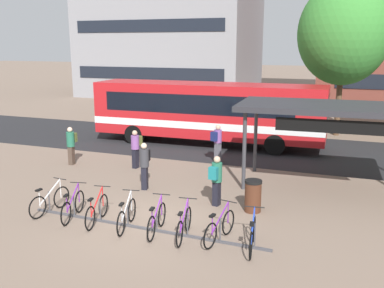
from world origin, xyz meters
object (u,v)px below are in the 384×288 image
parked_bicycle_red_2 (97,211)px  parked_bicycle_purple_4 (157,220)px  parked_bicycle_purple_1 (73,206)px  commuter_navy_pack_3 (217,141)px  commuter_olive_pack_1 (136,146)px  parked_bicycle_white_0 (50,201)px  commuter_olive_pack_4 (71,143)px  parked_bicycle_silver_3 (127,215)px  transit_shelter (336,110)px  commuter_teal_pack_2 (216,178)px  parked_bicycle_blue_7 (252,236)px  parked_bicycle_purple_6 (220,228)px  parked_bicycle_purple_5 (184,225)px  city_bus (209,111)px  commuter_black_pack_0 (145,163)px  street_tree_1 (344,33)px  trash_bin (253,196)px

parked_bicycle_red_2 → parked_bicycle_purple_4: size_ratio=0.99×
parked_bicycle_purple_1 → commuter_navy_pack_3: 7.93m
parked_bicycle_purple_4 → commuter_olive_pack_1: bearing=24.5°
parked_bicycle_white_0 → commuter_olive_pack_4: commuter_olive_pack_4 is taller
parked_bicycle_silver_3 → transit_shelter: 8.26m
commuter_teal_pack_2 → parked_bicycle_blue_7: bearing=-137.0°
parked_bicycle_purple_1 → parked_bicycle_purple_6: size_ratio=1.00×
parked_bicycle_silver_3 → parked_bicycle_blue_7: same height
parked_bicycle_purple_5 → commuter_navy_pack_3: size_ratio=1.00×
city_bus → parked_bicycle_purple_6: size_ratio=7.11×
parked_bicycle_purple_6 → parked_bicycle_purple_4: bearing=105.2°
city_bus → parked_bicycle_purple_1: bearing=-95.0°
commuter_black_pack_0 → street_tree_1: bearing=142.7°
parked_bicycle_purple_4 → commuter_black_pack_0: bearing=23.3°
commuter_navy_pack_3 → trash_bin: bearing=-126.5°
parked_bicycle_blue_7 → commuter_navy_pack_3: size_ratio=1.00×
parked_bicycle_purple_6 → parked_bicycle_purple_1: bearing=101.8°
parked_bicycle_purple_1 → street_tree_1: 18.04m
parked_bicycle_blue_7 → commuter_teal_pack_2: (-1.80, 2.65, 0.57)m
parked_bicycle_purple_4 → commuter_olive_pack_1: 6.74m
street_tree_1 → parked_bicycle_purple_4: bearing=-104.6°
parked_bicycle_white_0 → transit_shelter: bearing=-49.0°
commuter_black_pack_0 → commuter_navy_pack_3: 4.59m
parked_bicycle_purple_6 → trash_bin: bearing=2.5°
parked_bicycle_purple_1 → commuter_navy_pack_3: (2.22, 7.59, 0.61)m
parked_bicycle_purple_5 → commuter_navy_pack_3: commuter_navy_pack_3 is taller
parked_bicycle_red_2 → parked_bicycle_purple_6: same height
city_bus → street_tree_1: bearing=36.4°
parked_bicycle_purple_5 → parked_bicycle_blue_7: (1.89, -0.00, 0.00)m
parked_bicycle_white_0 → street_tree_1: size_ratio=0.20×
parked_bicycle_purple_6 → city_bus: bearing=31.0°
parked_bicycle_purple_6 → commuter_navy_pack_3: bearing=28.8°
commuter_olive_pack_4 → street_tree_1: size_ratio=0.19×
parked_bicycle_purple_5 → transit_shelter: transit_shelter is taller
parked_bicycle_silver_3 → commuter_teal_pack_2: commuter_teal_pack_2 is taller
parked_bicycle_purple_5 → commuter_black_pack_0: commuter_black_pack_0 is taller
commuter_teal_pack_2 → commuter_olive_pack_4: (-7.45, 2.56, 0.00)m
commuter_navy_pack_3 → commuter_olive_pack_4: bearing=138.0°
parked_bicycle_white_0 → street_tree_1: street_tree_1 is taller
transit_shelter → trash_bin: size_ratio=6.78×
parked_bicycle_blue_7 → trash_bin: bearing=4.2°
parked_bicycle_silver_3 → parked_bicycle_blue_7: bearing=-102.1°
parked_bicycle_red_2 → commuter_olive_pack_1: commuter_olive_pack_1 is taller
parked_bicycle_purple_4 → commuter_olive_pack_4: 8.34m
parked_bicycle_white_0 → commuter_teal_pack_2: (4.69, 2.41, 0.57)m
parked_bicycle_purple_5 → commuter_olive_pack_1: size_ratio=1.04×
parked_bicycle_purple_5 → commuter_olive_pack_4: size_ratio=1.02×
parked_bicycle_red_2 → parked_bicycle_purple_6: bearing=-99.0°
parked_bicycle_purple_1 → parked_bicycle_white_0: bearing=70.2°
parked_bicycle_purple_6 → street_tree_1: bearing=2.7°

